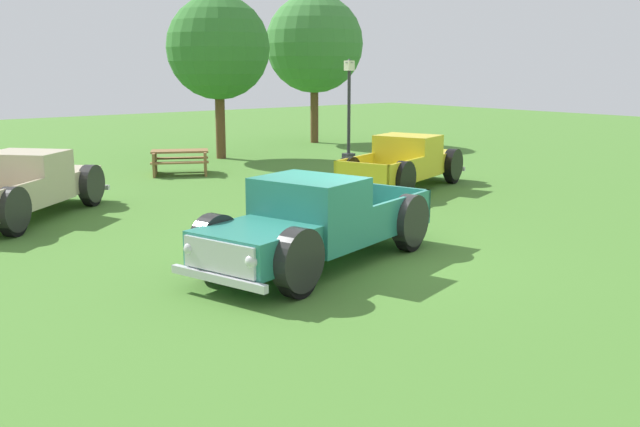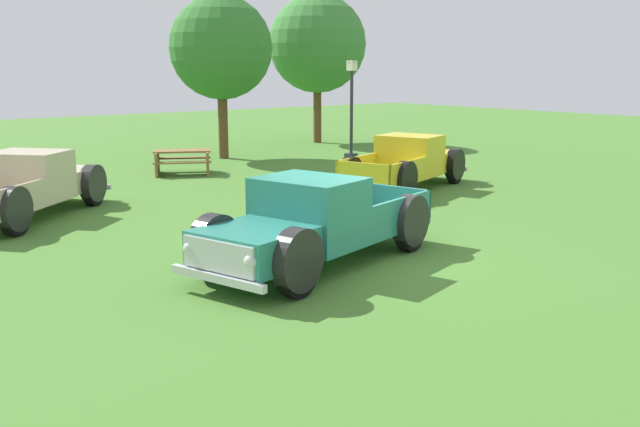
% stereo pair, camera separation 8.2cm
% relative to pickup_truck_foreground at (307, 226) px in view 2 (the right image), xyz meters
% --- Properties ---
extents(ground_plane, '(80.00, 80.00, 0.00)m').
position_rel_pickup_truck_foreground_xyz_m(ground_plane, '(0.99, -0.02, -0.75)').
color(ground_plane, '#477A2D').
extents(pickup_truck_foreground, '(5.44, 3.15, 1.57)m').
position_rel_pickup_truck_foreground_xyz_m(pickup_truck_foreground, '(0.00, 0.00, 0.00)').
color(pickup_truck_foreground, '#2D8475').
rests_on(pickup_truck_foreground, ground_plane).
extents(pickup_truck_behind_left, '(4.85, 4.56, 1.51)m').
position_rel_pickup_truck_foreground_xyz_m(pickup_truck_behind_left, '(-2.34, 7.52, -0.03)').
color(pickup_truck_behind_left, '#C6B793').
rests_on(pickup_truck_behind_left, ground_plane).
extents(pickup_truck_behind_right, '(5.21, 3.24, 1.50)m').
position_rel_pickup_truck_foreground_xyz_m(pickup_truck_behind_right, '(7.42, 4.86, -0.03)').
color(pickup_truck_behind_right, yellow).
rests_on(pickup_truck_behind_right, ground_plane).
extents(lamp_post_far, '(0.36, 0.36, 3.69)m').
position_rel_pickup_truck_foreground_xyz_m(lamp_post_far, '(10.02, 10.48, 1.19)').
color(lamp_post_far, '#2D2D33').
rests_on(lamp_post_far, ground_plane).
extents(picnic_table, '(2.29, 2.16, 0.78)m').
position_rel_pickup_truck_foreground_xyz_m(picnic_table, '(3.46, 11.21, -0.26)').
color(picnic_table, olive).
rests_on(picnic_table, ground_plane).
extents(oak_tree_east, '(4.34, 4.34, 6.57)m').
position_rel_pickup_truck_foreground_xyz_m(oak_tree_east, '(12.86, 16.14, 3.64)').
color(oak_tree_east, brown).
rests_on(oak_tree_east, ground_plane).
extents(oak_tree_west, '(3.80, 3.80, 6.00)m').
position_rel_pickup_truck_foreground_xyz_m(oak_tree_west, '(6.59, 13.90, 3.33)').
color(oak_tree_west, brown).
rests_on(oak_tree_west, ground_plane).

